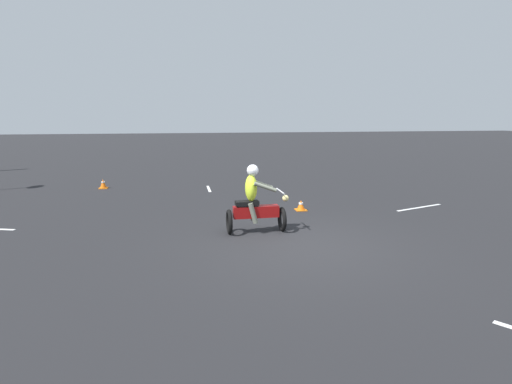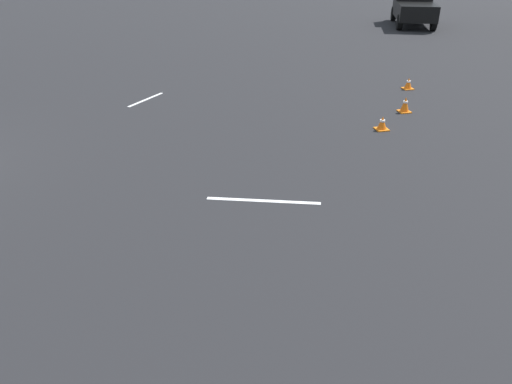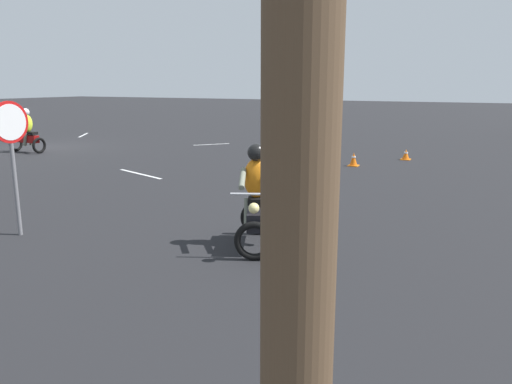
% 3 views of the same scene
% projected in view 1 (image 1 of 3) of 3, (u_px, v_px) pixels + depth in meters
% --- Properties ---
extents(ground_plane, '(120.00, 120.00, 0.00)m').
position_uv_depth(ground_plane, '(300.00, 245.00, 8.71)').
color(ground_plane, black).
extents(motorcycle_rider_foreground, '(0.70, 1.51, 1.66)m').
position_uv_depth(motorcycle_rider_foreground, '(255.00, 203.00, 9.54)').
color(motorcycle_rider_foreground, black).
rests_on(motorcycle_rider_foreground, ground).
extents(traffic_cone_mid_center, '(0.32, 0.32, 0.31)m').
position_uv_depth(traffic_cone_mid_center, '(301.00, 205.00, 11.92)').
color(traffic_cone_mid_center, orange).
rests_on(traffic_cone_mid_center, ground).
extents(traffic_cone_mid_left, '(0.32, 0.32, 0.37)m').
position_uv_depth(traffic_cone_mid_left, '(103.00, 184.00, 15.53)').
color(traffic_cone_mid_left, orange).
rests_on(traffic_cone_mid_left, ground).
extents(lane_stripe_e, '(1.35, 0.11, 0.01)m').
position_uv_depth(lane_stripe_e, '(209.00, 189.00, 15.47)').
color(lane_stripe_e, silver).
rests_on(lane_stripe_e, ground).
extents(lane_stripe_s, '(0.69, 1.85, 0.01)m').
position_uv_depth(lane_stripe_s, '(419.00, 207.00, 12.30)').
color(lane_stripe_s, silver).
rests_on(lane_stripe_s, ground).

